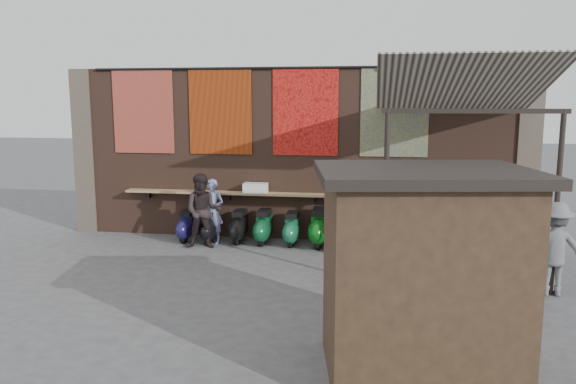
% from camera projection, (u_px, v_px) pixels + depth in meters
% --- Properties ---
extents(ground, '(70.00, 70.00, 0.00)m').
position_uv_depth(ground, '(273.00, 270.00, 10.87)').
color(ground, '#474749').
rests_on(ground, ground).
extents(brick_wall, '(10.00, 0.40, 4.00)m').
position_uv_depth(brick_wall, '(294.00, 154.00, 13.18)').
color(brick_wall, brown).
rests_on(brick_wall, ground).
extents(pier_left, '(0.50, 0.50, 4.00)m').
position_uv_depth(pier_left, '(88.00, 151.00, 13.99)').
color(pier_left, '#4C4238').
rests_on(pier_left, ground).
extents(pier_right, '(0.50, 0.50, 4.00)m').
position_uv_depth(pier_right, '(526.00, 158.00, 12.38)').
color(pier_right, '#4C4238').
rests_on(pier_right, ground).
extents(eating_counter, '(8.00, 0.32, 0.05)m').
position_uv_depth(eating_counter, '(291.00, 195.00, 12.97)').
color(eating_counter, '#9E7A51').
rests_on(eating_counter, brick_wall).
extents(shelf_box, '(0.55, 0.30, 0.23)m').
position_uv_depth(shelf_box, '(255.00, 188.00, 13.04)').
color(shelf_box, white).
rests_on(shelf_box, eating_counter).
extents(tapestry_redgold, '(1.50, 0.02, 2.00)m').
position_uv_depth(tapestry_redgold, '(143.00, 111.00, 13.36)').
color(tapestry_redgold, maroon).
rests_on(tapestry_redgold, brick_wall).
extents(tapestry_sun, '(1.50, 0.02, 2.00)m').
position_uv_depth(tapestry_sun, '(220.00, 111.00, 13.07)').
color(tapestry_sun, '#E64B0D').
rests_on(tapestry_sun, brick_wall).
extents(tapestry_orange, '(1.50, 0.02, 2.00)m').
position_uv_depth(tapestry_orange, '(305.00, 112.00, 12.76)').
color(tapestry_orange, red).
rests_on(tapestry_orange, brick_wall).
extents(tapestry_multi, '(1.50, 0.02, 2.00)m').
position_uv_depth(tapestry_multi, '(395.00, 112.00, 12.45)').
color(tapestry_multi, navy).
rests_on(tapestry_multi, brick_wall).
extents(hang_rail, '(9.50, 0.06, 0.06)m').
position_uv_depth(hang_rail, '(292.00, 68.00, 12.64)').
color(hang_rail, black).
rests_on(hang_rail, brick_wall).
extents(scooter_stool_0, '(0.34, 0.76, 0.72)m').
position_uv_depth(scooter_stool_0, '(187.00, 226.00, 13.10)').
color(scooter_stool_0, '#1C1753').
rests_on(scooter_stool_0, ground).
extents(scooter_stool_1, '(0.35, 0.77, 0.73)m').
position_uv_depth(scooter_stool_1, '(210.00, 226.00, 13.00)').
color(scooter_stool_1, black).
rests_on(scooter_stool_1, ground).
extents(scooter_stool_2, '(0.35, 0.78, 0.74)m').
position_uv_depth(scooter_stool_2, '(239.00, 227.00, 12.94)').
color(scooter_stool_2, black).
rests_on(scooter_stool_2, ground).
extents(scooter_stool_3, '(0.36, 0.81, 0.77)m').
position_uv_depth(scooter_stool_3, '(263.00, 227.00, 12.85)').
color(scooter_stool_3, '#11552D').
rests_on(scooter_stool_3, ground).
extents(scooter_stool_4, '(0.35, 0.78, 0.74)m').
position_uv_depth(scooter_stool_4, '(292.00, 229.00, 12.73)').
color(scooter_stool_4, '#1B6E46').
rests_on(scooter_stool_4, ground).
extents(scooter_stool_5, '(0.40, 0.89, 0.85)m').
position_uv_depth(scooter_stool_5, '(319.00, 228.00, 12.60)').
color(scooter_stool_5, '#0D5F17').
rests_on(scooter_stool_5, ground).
extents(scooter_stool_6, '(0.37, 0.83, 0.79)m').
position_uv_depth(scooter_stool_6, '(347.00, 230.00, 12.53)').
color(scooter_stool_6, maroon).
rests_on(scooter_stool_6, ground).
extents(scooter_stool_7, '(0.39, 0.86, 0.82)m').
position_uv_depth(scooter_stool_7, '(376.00, 230.00, 12.48)').
color(scooter_stool_7, '#B80E34').
rests_on(scooter_stool_7, ground).
extents(diner_left, '(0.59, 0.44, 1.48)m').
position_uv_depth(diner_left, '(213.00, 211.00, 12.85)').
color(diner_left, '#7B85B2').
rests_on(diner_left, ground).
extents(diner_right, '(0.91, 0.77, 1.67)m').
position_uv_depth(diner_right, '(203.00, 211.00, 12.39)').
color(diner_right, black).
rests_on(diner_right, ground).
extents(shopper_navy, '(1.07, 0.93, 1.73)m').
position_uv_depth(shopper_navy, '(442.00, 222.00, 11.09)').
color(shopper_navy, black).
rests_on(shopper_navy, ground).
extents(shopper_grey, '(1.04, 0.61, 1.60)m').
position_uv_depth(shopper_grey, '(553.00, 249.00, 9.39)').
color(shopper_grey, slate).
rests_on(shopper_grey, ground).
extents(shopper_tan, '(0.88, 0.83, 1.52)m').
position_uv_depth(shopper_tan, '(369.00, 223.00, 11.49)').
color(shopper_tan, '#986D61').
rests_on(shopper_tan, ground).
extents(market_stall, '(2.43, 1.98, 2.36)m').
position_uv_depth(market_stall, '(421.00, 278.00, 6.63)').
color(market_stall, black).
rests_on(market_stall, ground).
extents(stall_roof, '(2.73, 2.27, 0.12)m').
position_uv_depth(stall_roof, '(425.00, 174.00, 6.43)').
color(stall_roof, black).
rests_on(stall_roof, market_stall).
extents(stall_sign, '(1.19, 0.24, 0.50)m').
position_uv_depth(stall_sign, '(407.00, 219.00, 7.38)').
color(stall_sign, gold).
rests_on(stall_sign, market_stall).
extents(stall_shelf, '(1.80, 0.40, 0.06)m').
position_uv_depth(stall_shelf, '(404.00, 281.00, 7.52)').
color(stall_shelf, '#473321').
rests_on(stall_shelf, market_stall).
extents(awning_canvas, '(3.20, 3.28, 0.97)m').
position_uv_depth(awning_canvas, '(462.00, 85.00, 10.64)').
color(awning_canvas, beige).
rests_on(awning_canvas, brick_wall).
extents(awning_ledger, '(3.30, 0.08, 0.12)m').
position_uv_depth(awning_ledger, '(452.00, 68.00, 12.12)').
color(awning_ledger, '#33261C').
rests_on(awning_ledger, brick_wall).
extents(awning_header, '(3.00, 0.08, 0.08)m').
position_uv_depth(awning_header, '(474.00, 111.00, 9.25)').
color(awning_header, black).
rests_on(awning_header, awning_post_left).
extents(awning_post_left, '(0.09, 0.09, 3.10)m').
position_uv_depth(awning_post_left, '(385.00, 200.00, 9.71)').
color(awning_post_left, black).
rests_on(awning_post_left, ground).
extents(awning_post_right, '(0.09, 0.09, 3.10)m').
position_uv_depth(awning_post_right, '(557.00, 204.00, 9.28)').
color(awning_post_right, black).
rests_on(awning_post_right, ground).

